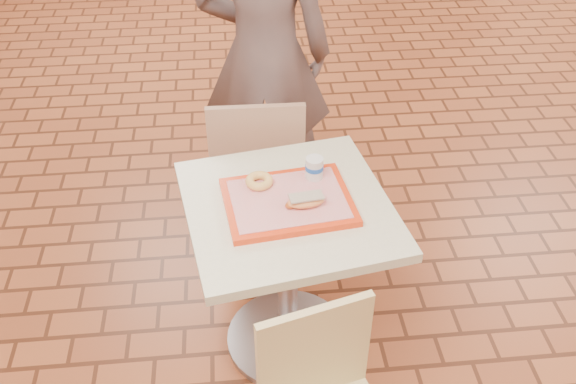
{
  "coord_description": "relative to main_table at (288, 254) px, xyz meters",
  "views": [
    {
      "loc": [
        -1.34,
        -2.71,
        2.32
      ],
      "look_at": [
        -1.16,
        -0.89,
        0.85
      ],
      "focal_mm": 40.0,
      "sensor_mm": 36.0,
      "label": 1
    }
  ],
  "objects": [
    {
      "name": "customer",
      "position": [
        -0.02,
        1.01,
        0.37
      ],
      "size": [
        0.71,
        0.52,
        1.8
      ],
      "primitive_type": "imported",
      "rotation": [
        0.0,
        0.0,
        3.0
      ],
      "color": "brown",
      "rests_on": "ground"
    },
    {
      "name": "long_john_donut",
      "position": [
        0.06,
        -0.04,
        0.31
      ],
      "size": [
        0.15,
        0.09,
        0.04
      ],
      "rotation": [
        0.0,
        0.0,
        0.13
      ],
      "color": "#EC8845",
      "rests_on": "serving_tray"
    },
    {
      "name": "serving_tray",
      "position": [
        0.0,
        0.0,
        0.27
      ],
      "size": [
        0.47,
        0.36,
        0.03
      ],
      "rotation": [
        0.0,
        0.0,
        0.12
      ],
      "color": "red",
      "rests_on": "main_table"
    },
    {
      "name": "paper_cup",
      "position": [
        0.11,
        0.12,
        0.33
      ],
      "size": [
        0.07,
        0.07,
        0.09
      ],
      "rotation": [
        0.0,
        0.0,
        -0.33
      ],
      "color": "silver",
      "rests_on": "serving_tray"
    },
    {
      "name": "ring_donut",
      "position": [
        -0.1,
        0.1,
        0.3
      ],
      "size": [
        0.11,
        0.11,
        0.03
      ],
      "primitive_type": "torus",
      "rotation": [
        0.0,
        0.0,
        0.01
      ],
      "color": "#E8AF54",
      "rests_on": "serving_tray"
    },
    {
      "name": "wainscot_band",
      "position": [
        1.16,
        0.89,
        -0.03
      ],
      "size": [
        8.0,
        10.0,
        1.0
      ],
      "color": "#601F12",
      "rests_on": "ground"
    },
    {
      "name": "main_table",
      "position": [
        0.0,
        0.0,
        0.0
      ],
      "size": [
        0.75,
        0.75,
        0.79
      ],
      "rotation": [
        0.0,
        0.0,
        0.17
      ],
      "color": "beige",
      "rests_on": "ground"
    },
    {
      "name": "chair_main_back",
      "position": [
        -0.09,
        0.62,
        -0.02
      ],
      "size": [
        0.43,
        0.43,
        0.92
      ],
      "rotation": [
        0.0,
        0.0,
        3.12
      ],
      "color": "tan",
      "rests_on": "ground"
    }
  ]
}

